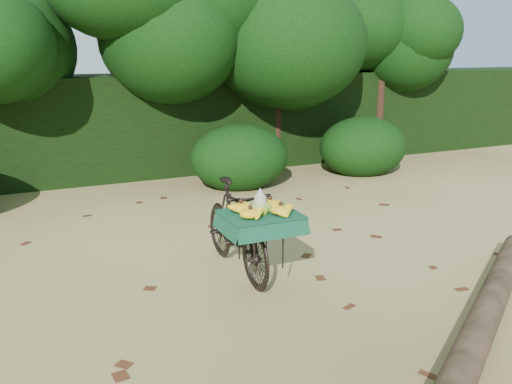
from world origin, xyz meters
name	(u,v)px	position (x,y,z in m)	size (l,w,h in m)	color
ground	(276,311)	(0.00, 0.00, 0.00)	(80.00, 80.00, 0.00)	tan
vendor_bicycle	(237,228)	(0.03, 0.95, 0.49)	(0.69, 1.68, 0.96)	black
fallen_log	(491,302)	(1.66, -0.84, 0.12)	(0.24, 0.24, 3.35)	brown
hedge_backdrop	(123,125)	(0.00, 6.30, 0.90)	(26.00, 1.80, 1.80)	black
tree_row	(89,65)	(-0.65, 5.50, 2.00)	(14.50, 2.00, 4.00)	black
bush_clumps	(182,166)	(0.50, 4.30, 0.45)	(8.80, 1.70, 0.90)	black
leaf_litter	(246,283)	(0.00, 0.65, 0.01)	(7.00, 7.30, 0.01)	#4A2613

